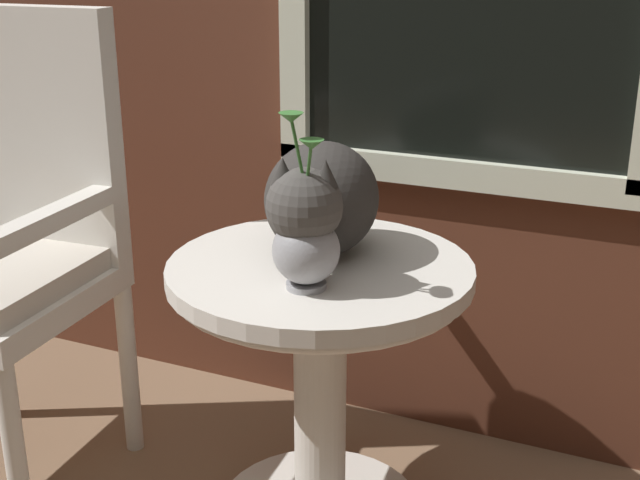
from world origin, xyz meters
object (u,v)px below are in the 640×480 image
(wicker_side_table, at_px, (320,347))
(wicker_chair, at_px, (1,233))
(cat, at_px, (320,200))
(pewter_vase_with_ivy, at_px, (306,240))

(wicker_side_table, xyz_separation_m, wicker_chair, (-0.77, -0.08, 0.17))
(wicker_side_table, bearing_deg, wicker_chair, -174.00)
(cat, bearing_deg, wicker_chair, -170.97)
(wicker_side_table, height_order, wicker_chair, wicker_chair)
(wicker_side_table, xyz_separation_m, pewter_vase_with_ivy, (0.03, -0.13, 0.28))
(wicker_chair, relative_size, cat, 1.90)
(pewter_vase_with_ivy, bearing_deg, wicker_chair, 176.55)
(wicker_side_table, height_order, pewter_vase_with_ivy, pewter_vase_with_ivy)
(wicker_side_table, bearing_deg, cat, 114.34)
(wicker_chair, distance_m, pewter_vase_with_ivy, 0.80)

